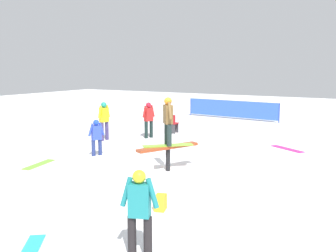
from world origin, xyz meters
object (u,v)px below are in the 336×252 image
Objects in this scene: bystander_red at (149,118)px; folding_chair at (172,124)px; bystander_blue at (96,136)px; loose_snowboard_lime at (39,164)px; bystander_teal at (140,209)px; backpack_on_snow at (161,203)px; main_rider_on_rail at (168,122)px; rail_feature at (168,150)px; loose_snowboard_magenta at (287,149)px; bystander_yellow at (104,119)px.

bystander_red is 1.78× the size of folding_chair.
folding_chair is (5.43, 0.03, -0.32)m from bystander_blue.
bystander_red reaches higher than loose_snowboard_lime.
bystander_blue is 2.10m from loose_snowboard_lime.
bystander_blue is at bearing -154.59° from bystander_red.
bystander_teal is 2.15m from backpack_on_snow.
bystander_red is at bearing 101.48° from bystander_teal.
main_rider_on_rail is at bearing 115.43° from folding_chair.
bystander_blue is (0.28, 3.00, -0.76)m from main_rider_on_rail.
backpack_on_snow is (-6.95, -4.77, -0.71)m from bystander_red.
bystander_red is 1.20× the size of loose_snowboard_lime.
rail_feature is 1.38× the size of loose_snowboard_magenta.
main_rider_on_rail is at bearing 66.20° from bystander_yellow.
loose_snowboard_lime is 7.24m from folding_chair.
rail_feature is 1.34× the size of bystander_teal.
loose_snowboard_lime is at bearing 80.38° from folding_chair.
bystander_blue is at bearing 115.60° from bystander_teal.
main_rider_on_rail is at bearing -120.91° from bystander_red.
bystander_yellow is (2.76, 4.70, 0.28)m from rail_feature.
bystander_teal reaches higher than loose_snowboard_lime.
bystander_blue is 3.90m from bystander_red.
loose_snowboard_magenta is (4.83, -2.47, -1.48)m from main_rider_on_rail.
bystander_blue is at bearing 141.48° from loose_snowboard_lime.
bystander_blue is at bearing 110.42° from rail_feature.
bystander_teal reaches higher than backpack_on_snow.
bystander_red is at bearing 18.71° from backpack_on_snow.
rail_feature is 1.51× the size of bystander_blue.
loose_snowboard_lime is (-5.62, 0.57, -0.87)m from bystander_red.
backpack_on_snow is (-1.33, -5.34, 0.16)m from loose_snowboard_lime.
rail_feature is at bearing 99.85° from loose_snowboard_lime.
bystander_red is (4.16, 3.36, -0.61)m from main_rider_on_rail.
main_rider_on_rail is 3.40m from backpack_on_snow.
bystander_yellow reaches higher than backpack_on_snow.
bystander_red is at bearing 64.63° from rail_feature.
bystander_blue is (0.28, 3.00, 0.09)m from rail_feature.
backpack_on_snow is (-8.51, -4.44, -0.24)m from folding_chair.
bystander_blue is 0.84× the size of bystander_red.
bystander_blue is 5.41m from backpack_on_snow.
main_rider_on_rail is 1.02× the size of loose_snowboard_magenta.
bystander_yellow is at bearing 112.15° from bystander_teal.
loose_snowboard_lime is (-1.74, 0.92, -0.72)m from bystander_blue.
bystander_red is 1.09× the size of loose_snowboard_magenta.
bystander_yellow is at bearing -117.10° from bystander_blue.
folding_chair is (1.55, -0.33, -0.46)m from bystander_red.
bystander_red is at bearing -142.75° from loose_snowboard_magenta.
bystander_teal is 4.35× the size of backpack_on_snow.
backpack_on_snow reaches higher than loose_snowboard_magenta.
bystander_red reaches higher than bystander_blue.
loose_snowboard_magenta is at bearing -23.61° from backpack_on_snow.
main_rider_on_rail is 0.89× the size of bystander_yellow.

